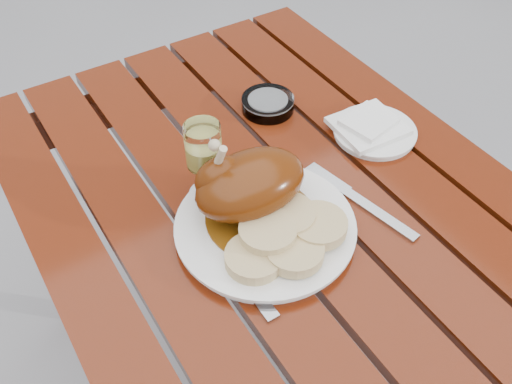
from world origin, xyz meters
TOP-DOWN VIEW (x-y plane):
  - table at (0.00, 0.00)m, footprint 0.80×1.20m
  - dinner_plate at (-0.06, -0.01)m, footprint 0.38×0.38m
  - roast_duck at (-0.06, 0.04)m, footprint 0.19×0.19m
  - bread_dumplings at (-0.06, -0.06)m, footprint 0.21×0.15m
  - wine_glass at (-0.10, 0.12)m, footprint 0.07×0.07m
  - side_plate at (0.26, 0.09)m, footprint 0.20×0.20m
  - napkin at (0.25, 0.10)m, footprint 0.13×0.12m
  - ashtray at (0.12, 0.27)m, footprint 0.12×0.12m
  - fork at (-0.14, -0.07)m, footprint 0.02×0.17m
  - knife at (0.12, -0.06)m, footprint 0.06×0.20m

SIDE VIEW (x-z plane):
  - table at x=0.00m, z-range 0.00..0.75m
  - fork at x=-0.14m, z-range 0.75..0.76m
  - knife at x=0.12m, z-range 0.75..0.76m
  - side_plate at x=0.26m, z-range 0.75..0.76m
  - dinner_plate at x=-0.06m, z-range 0.75..0.77m
  - ashtray at x=0.12m, z-range 0.75..0.78m
  - napkin at x=0.25m, z-range 0.76..0.77m
  - bread_dumplings at x=-0.06m, z-range 0.77..0.81m
  - roast_duck at x=-0.06m, z-range 0.75..0.89m
  - wine_glass at x=-0.10m, z-range 0.75..0.90m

